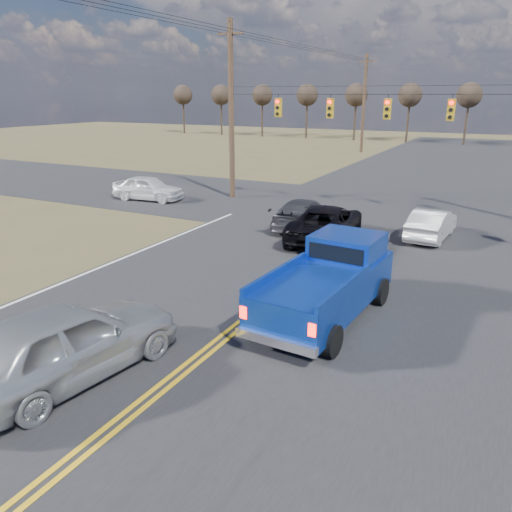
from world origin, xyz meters
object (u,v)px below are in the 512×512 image
at_px(white_car_queue, 432,224).
at_px(dgrey_car_queue, 304,214).
at_px(silver_suv, 67,341).
at_px(black_suv, 326,223).
at_px(pickup_truck, 328,283).
at_px(cross_car_west, 148,188).

xyz_separation_m(white_car_queue, dgrey_car_queue, (-5.64, -0.80, 0.02)).
bearing_deg(silver_suv, white_car_queue, -100.23).
relative_size(black_suv, white_car_queue, 1.39).
distance_m(silver_suv, white_car_queue, 16.25).
height_order(pickup_truck, dgrey_car_queue, pickup_truck).
xyz_separation_m(black_suv, white_car_queue, (4.00, 2.32, -0.11)).
height_order(black_suv, cross_car_west, black_suv).
height_order(pickup_truck, white_car_queue, pickup_truck).
bearing_deg(pickup_truck, cross_car_west, 148.54).
relative_size(pickup_truck, black_suv, 1.04).
distance_m(silver_suv, cross_car_west, 19.65).
bearing_deg(cross_car_west, dgrey_car_queue, -106.09).
height_order(silver_suv, white_car_queue, silver_suv).
height_order(pickup_truck, cross_car_west, pickup_truck).
relative_size(dgrey_car_queue, cross_car_west, 1.10).
xyz_separation_m(pickup_truck, silver_suv, (-3.99, -5.64, -0.14)).
bearing_deg(black_suv, dgrey_car_queue, -51.37).
bearing_deg(dgrey_car_queue, white_car_queue, -173.83).
bearing_deg(white_car_queue, pickup_truck, 86.79).
distance_m(black_suv, dgrey_car_queue, 2.24).
height_order(pickup_truck, silver_suv, pickup_truck).
distance_m(silver_suv, black_suv, 13.10).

